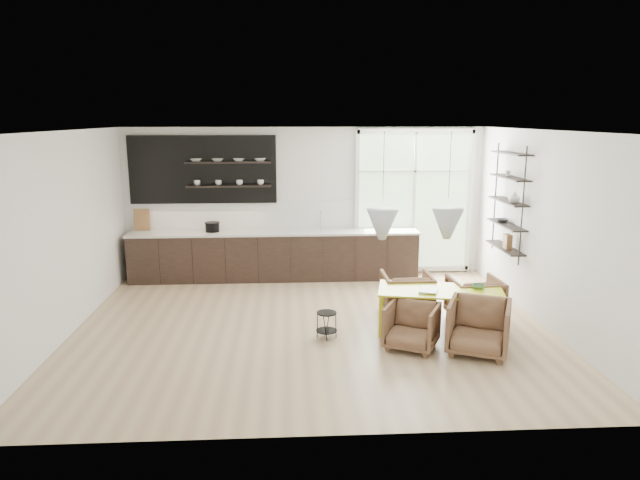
{
  "coord_description": "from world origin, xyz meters",
  "views": [
    {
      "loc": [
        -0.34,
        -8.08,
        3.09
      ],
      "look_at": [
        0.16,
        0.6,
        1.2
      ],
      "focal_mm": 32.0,
      "sensor_mm": 36.0,
      "label": 1
    }
  ],
  "objects": [
    {
      "name": "room",
      "position": [
        0.58,
        1.1,
        1.46
      ],
      "size": [
        7.02,
        6.01,
        2.91
      ],
      "color": "tan",
      "rests_on": "ground"
    },
    {
      "name": "kitchen_run",
      "position": [
        -0.7,
        2.69,
        0.6
      ],
      "size": [
        5.54,
        0.69,
        2.75
      ],
      "color": "black",
      "rests_on": "ground"
    },
    {
      "name": "right_shelving",
      "position": [
        3.36,
        1.17,
        1.65
      ],
      "size": [
        0.26,
        1.22,
        1.9
      ],
      "color": "black",
      "rests_on": "ground"
    },
    {
      "name": "dining_table",
      "position": [
        1.85,
        -0.31,
        0.6
      ],
      "size": [
        1.9,
        1.15,
        0.65
      ],
      "rotation": [
        0.0,
        0.0,
        -0.21
      ],
      "color": "#C3D517",
      "rests_on": "ground"
    },
    {
      "name": "armchair_back_left",
      "position": [
        1.52,
        0.41,
        0.35
      ],
      "size": [
        0.75,
        0.77,
        0.7
      ],
      "primitive_type": "imported",
      "rotation": [
        0.0,
        0.0,
        3.14
      ],
      "color": "brown",
      "rests_on": "ground"
    },
    {
      "name": "armchair_back_right",
      "position": [
        2.51,
        0.13,
        0.34
      ],
      "size": [
        0.77,
        0.79,
        0.69
      ],
      "primitive_type": "imported",
      "rotation": [
        0.0,
        0.0,
        3.19
      ],
      "color": "brown",
      "rests_on": "ground"
    },
    {
      "name": "armchair_front_left",
      "position": [
        1.32,
        -0.87,
        0.31
      ],
      "size": [
        0.9,
        0.91,
        0.62
      ],
      "primitive_type": "imported",
      "rotation": [
        0.0,
        0.0,
        -0.46
      ],
      "color": "brown",
      "rests_on": "ground"
    },
    {
      "name": "armchair_front_right",
      "position": [
        2.17,
        -1.08,
        0.36
      ],
      "size": [
        1.03,
        1.04,
        0.72
      ],
      "primitive_type": "imported",
      "rotation": [
        0.0,
        0.0,
        -0.42
      ],
      "color": "brown",
      "rests_on": "ground"
    },
    {
      "name": "wire_stool",
      "position": [
        0.2,
        -0.44,
        0.25
      ],
      "size": [
        0.3,
        0.3,
        0.38
      ],
      "rotation": [
        0.0,
        0.0,
        -0.21
      ],
      "color": "black",
      "rests_on": "ground"
    },
    {
      "name": "table_book",
      "position": [
        1.54,
        -0.33,
        0.66
      ],
      "size": [
        0.35,
        0.4,
        0.03
      ],
      "primitive_type": "imported",
      "rotation": [
        0.0,
        0.0,
        -0.34
      ],
      "color": "white",
      "rests_on": "dining_table"
    },
    {
      "name": "table_bowl",
      "position": [
        2.42,
        -0.28,
        0.67
      ],
      "size": [
        0.25,
        0.25,
        0.06
      ],
      "primitive_type": "imported",
      "rotation": [
        0.0,
        0.0,
        -0.54
      ],
      "color": "#497F53",
      "rests_on": "dining_table"
    }
  ]
}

